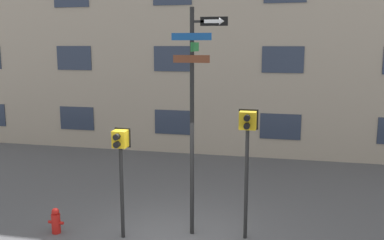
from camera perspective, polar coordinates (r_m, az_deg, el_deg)
name	(u,v)px	position (r m, az deg, el deg)	size (l,w,h in m)	color
street_sign_pole	(194,104)	(8.95, 0.30, 2.08)	(1.15, 0.70, 4.87)	black
pedestrian_signal_left	(121,154)	(9.10, -9.50, -4.51)	(0.35, 0.40, 2.39)	black
pedestrian_signal_right	(247,138)	(8.93, 7.39, -2.46)	(0.41, 0.40, 2.80)	black
fire_hydrant	(56,221)	(10.15, -17.69, -12.71)	(0.35, 0.19, 0.58)	red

